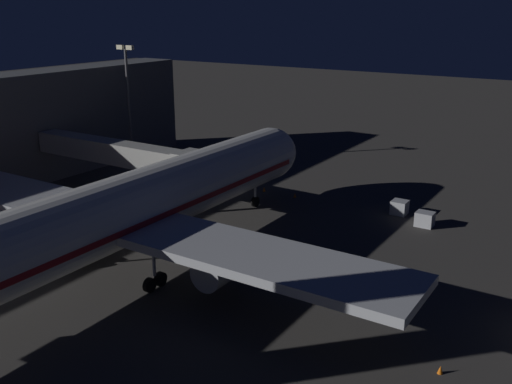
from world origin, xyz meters
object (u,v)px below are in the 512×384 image
jet_bridge (129,155)px  traffic_cone_nose_starboard (264,189)px  apron_floodlight_mast (128,96)px  traffic_cone_nose_port (295,195)px  airliner_at_gate (108,217)px  baggage_container_spare (425,219)px  traffic_cone_wingtip_svc_side (440,370)px  baggage_container_near_belt (400,207)px

jet_bridge → traffic_cone_nose_starboard: (-11.24, -11.73, -5.39)m
apron_floodlight_mast → traffic_cone_nose_starboard: apron_floodlight_mast is taller
apron_floodlight_mast → traffic_cone_nose_port: 29.35m
airliner_at_gate → jet_bridge: bearing=-50.0°
baggage_container_spare → traffic_cone_nose_starboard: (20.58, -1.15, -0.50)m
baggage_container_spare → traffic_cone_nose_port: size_ratio=3.32×
airliner_at_gate → traffic_cone_nose_starboard: airliner_at_gate is taller
baggage_container_spare → traffic_cone_nose_port: (16.18, -1.15, -0.50)m
traffic_cone_wingtip_svc_side → traffic_cone_nose_port: bearing=-46.4°
baggage_container_spare → traffic_cone_nose_starboard: bearing=-3.2°
baggage_container_near_belt → traffic_cone_nose_starboard: baggage_container_near_belt is taller
traffic_cone_nose_starboard → baggage_container_near_belt: bearing=-176.4°
jet_bridge → traffic_cone_nose_starboard: bearing=-133.8°
airliner_at_gate → traffic_cone_nose_starboard: size_ratio=106.37×
airliner_at_gate → baggage_container_near_belt: 32.78m
apron_floodlight_mast → traffic_cone_nose_port: size_ratio=30.95×
apron_floodlight_mast → traffic_cone_nose_port: apron_floodlight_mast is taller
jet_bridge → traffic_cone_wingtip_svc_side: jet_bridge is taller
jet_bridge → baggage_container_spare: 33.89m
baggage_container_near_belt → baggage_container_spare: 4.16m
apron_floodlight_mast → traffic_cone_wingtip_svc_side: apron_floodlight_mast is taller
apron_floodlight_mast → traffic_cone_nose_starboard: size_ratio=30.95×
apron_floodlight_mast → baggage_container_near_belt: size_ratio=10.05×
apron_floodlight_mast → baggage_container_spare: apron_floodlight_mast is taller
baggage_container_spare → traffic_cone_wingtip_svc_side: baggage_container_spare is taller
traffic_cone_nose_starboard → traffic_cone_wingtip_svc_side: 39.24m
baggage_container_near_belt → baggage_container_spare: same height
apron_floodlight_mast → baggage_container_spare: bearing=177.4°
apron_floodlight_mast → traffic_cone_wingtip_svc_side: size_ratio=30.95×
traffic_cone_nose_port → traffic_cone_wingtip_svc_side: bearing=133.6°
airliner_at_gate → traffic_cone_wingtip_svc_side: bearing=-176.6°
jet_bridge → traffic_cone_nose_port: (-15.64, -11.73, -5.39)m
airliner_at_gate → traffic_cone_nose_port: size_ratio=106.37×
traffic_cone_wingtip_svc_side → apron_floodlight_mast: bearing=-27.2°
baggage_container_near_belt → traffic_cone_nose_starboard: bearing=3.6°
jet_bridge → apron_floodlight_mast: size_ratio=1.49×
traffic_cone_nose_port → traffic_cone_wingtip_svc_side: (-24.87, 26.14, 0.00)m
jet_bridge → baggage_container_near_belt: bearing=-155.6°
airliner_at_gate → apron_floodlight_mast: airliner_at_gate is taller
baggage_container_near_belt → traffic_cone_nose_starboard: (17.06, 1.08, -0.50)m
apron_floodlight_mast → traffic_cone_nose_port: bearing=178.2°
airliner_at_gate → apron_floodlight_mast: (25.50, -28.59, 4.35)m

